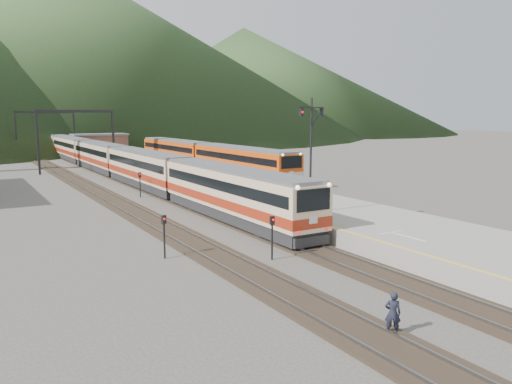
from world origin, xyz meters
TOP-DOWN VIEW (x-y plane):
  - ground at (0.00, 0.00)m, footprint 400.00×400.00m
  - track_main at (0.00, 40.00)m, footprint 2.60×200.00m
  - track_far at (-5.00, 40.00)m, footprint 2.60×200.00m
  - track_second at (11.50, 40.00)m, footprint 2.60×200.00m
  - platform at (5.60, 38.00)m, footprint 8.00×100.00m
  - gantry_near at (-2.85, 55.00)m, footprint 9.55×0.25m
  - gantry_far at (-2.85, 80.00)m, footprint 9.55×0.25m
  - station_shed at (5.60, 78.00)m, footprint 9.40×4.40m
  - hill_b at (30.00, 230.00)m, footprint 220.00×220.00m
  - hill_c at (110.00, 210.00)m, footprint 160.00×160.00m
  - main_train at (0.00, 55.15)m, footprint 2.67×91.81m
  - second_train at (11.50, 47.37)m, footprint 2.89×39.43m
  - signal_mast at (3.36, 13.94)m, footprint 2.18×0.50m
  - short_signal_a at (-2.78, 9.00)m, footprint 0.23×0.17m
  - short_signal_b at (-2.32, 31.52)m, footprint 0.25×0.21m
  - short_signal_c at (-7.40, 12.05)m, footprint 0.26×0.23m
  - worker at (-4.07, -0.47)m, footprint 0.65×0.62m

SIDE VIEW (x-z plane):
  - ground at x=0.00m, z-range 0.00..0.00m
  - track_main at x=0.00m, z-range -0.05..0.18m
  - track_far at x=-5.00m, z-range -0.05..0.18m
  - track_second at x=11.50m, z-range -0.05..0.18m
  - platform at x=5.60m, z-range 0.00..1.00m
  - worker at x=-4.07m, z-range 0.00..1.50m
  - short_signal_a at x=-2.78m, z-range 0.33..2.60m
  - short_signal_b at x=-2.32m, z-range 0.33..2.60m
  - short_signal_c at x=-7.40m, z-range 0.33..2.60m
  - main_train at x=0.00m, z-range 0.23..3.49m
  - second_train at x=11.50m, z-range 0.23..3.76m
  - station_shed at x=5.60m, z-range 1.02..4.12m
  - signal_mast at x=3.36m, z-range 1.79..9.20m
  - gantry_near at x=-2.85m, z-range 1.59..9.59m
  - gantry_far at x=-2.85m, z-range 1.59..9.59m
  - hill_c at x=110.00m, z-range 0.00..50.00m
  - hill_b at x=30.00m, z-range 0.00..75.00m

